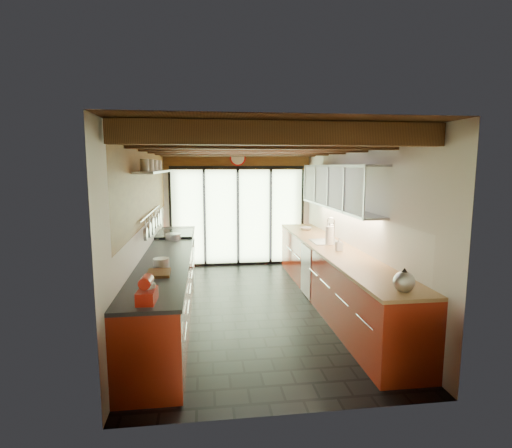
{
  "coord_description": "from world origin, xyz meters",
  "views": [
    {
      "loc": [
        -0.72,
        -5.94,
        2.18
      ],
      "look_at": [
        0.1,
        0.4,
        1.25
      ],
      "focal_mm": 28.0,
      "sensor_mm": 36.0,
      "label": 1
    }
  ],
  "objects_px": {
    "stand_mixer": "(147,291)",
    "paper_towel": "(330,236)",
    "soap_bottle": "(339,244)",
    "kettle": "(404,281)",
    "bowl": "(306,229)"
  },
  "relations": [
    {
      "from": "paper_towel",
      "to": "bowl",
      "type": "distance_m",
      "value": 1.51
    },
    {
      "from": "paper_towel",
      "to": "soap_bottle",
      "type": "relative_size",
      "value": 1.76
    },
    {
      "from": "stand_mixer",
      "to": "soap_bottle",
      "type": "bearing_deg",
      "value": 37.77
    },
    {
      "from": "kettle",
      "to": "soap_bottle",
      "type": "height_order",
      "value": "kettle"
    },
    {
      "from": "stand_mixer",
      "to": "paper_towel",
      "type": "xyz_separation_m",
      "value": [
        2.54,
        2.43,
        0.05
      ]
    },
    {
      "from": "stand_mixer",
      "to": "kettle",
      "type": "relative_size",
      "value": 0.98
    },
    {
      "from": "stand_mixer",
      "to": "bowl",
      "type": "relative_size",
      "value": 1.28
    },
    {
      "from": "kettle",
      "to": "bowl",
      "type": "relative_size",
      "value": 1.31
    },
    {
      "from": "paper_towel",
      "to": "bowl",
      "type": "relative_size",
      "value": 1.54
    },
    {
      "from": "soap_bottle",
      "to": "bowl",
      "type": "xyz_separation_m",
      "value": [
        0.0,
        1.97,
        -0.07
      ]
    },
    {
      "from": "stand_mixer",
      "to": "paper_towel",
      "type": "relative_size",
      "value": 0.83
    },
    {
      "from": "paper_towel",
      "to": "soap_bottle",
      "type": "height_order",
      "value": "paper_towel"
    },
    {
      "from": "stand_mixer",
      "to": "paper_towel",
      "type": "distance_m",
      "value": 3.52
    },
    {
      "from": "bowl",
      "to": "stand_mixer",
      "type": "bearing_deg",
      "value": -122.82
    },
    {
      "from": "paper_towel",
      "to": "stand_mixer",
      "type": "bearing_deg",
      "value": -136.26
    }
  ]
}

